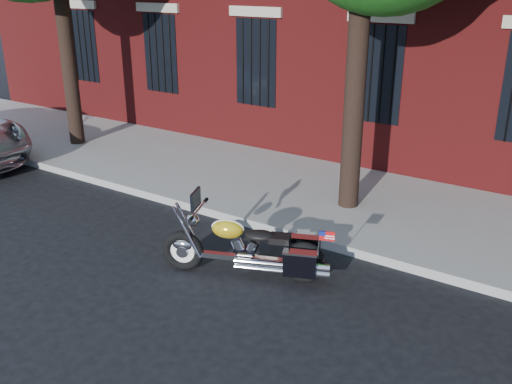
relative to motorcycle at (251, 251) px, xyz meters
The scene contains 4 objects.
ground 0.59m from the motorcycle, 163.80° to the left, with size 120.00×120.00×0.00m, color black.
curb 1.58m from the motorcycle, 104.45° to the left, with size 40.00×0.16×0.15m, color gray.
sidewalk 3.41m from the motorcycle, 96.51° to the left, with size 40.00×3.60×0.15m, color gray.
motorcycle is the anchor object (origin of this frame).
Camera 1 is at (4.53, -6.14, 4.13)m, focal length 40.00 mm.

